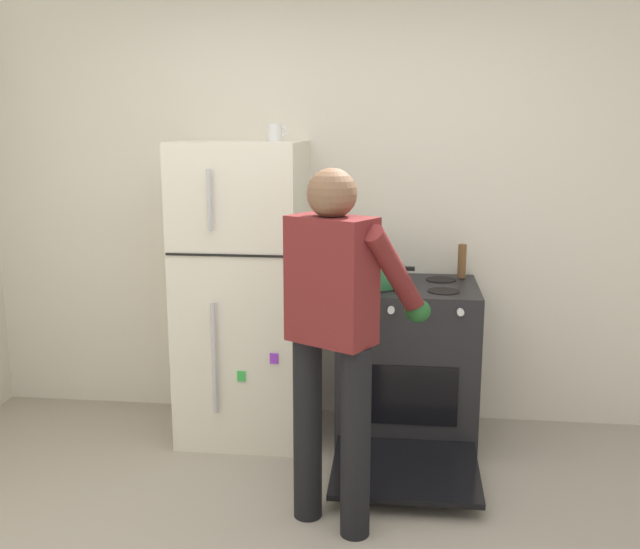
% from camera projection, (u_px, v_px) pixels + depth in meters
% --- Properties ---
extents(kitchen_wall_back, '(6.00, 0.10, 2.70)m').
position_uv_depth(kitchen_wall_back, '(337.00, 196.00, 4.33)').
color(kitchen_wall_back, silver).
rests_on(kitchen_wall_back, ground).
extents(refrigerator, '(0.68, 0.72, 1.68)m').
position_uv_depth(refrigerator, '(244.00, 291.00, 4.12)').
color(refrigerator, silver).
rests_on(refrigerator, ground).
extents(stove_range, '(0.76, 1.22, 0.91)m').
position_uv_depth(stove_range, '(407.00, 365.00, 4.08)').
color(stove_range, black).
rests_on(stove_range, ground).
extents(person_cook, '(0.66, 0.70, 1.60)m').
position_uv_depth(person_cook, '(336.00, 319.00, 3.11)').
color(person_cook, black).
rests_on(person_cook, ground).
extents(red_pot, '(0.38, 0.28, 0.11)m').
position_uv_depth(red_pot, '(380.00, 275.00, 3.96)').
color(red_pot, '#236638').
rests_on(red_pot, stove_range).
extents(coffee_mug, '(0.11, 0.08, 0.10)m').
position_uv_depth(coffee_mug, '(275.00, 132.00, 3.97)').
color(coffee_mug, silver).
rests_on(coffee_mug, refrigerator).
extents(pepper_mill, '(0.05, 0.05, 0.19)m').
position_uv_depth(pepper_mill, '(462.00, 261.00, 4.14)').
color(pepper_mill, brown).
rests_on(pepper_mill, stove_range).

